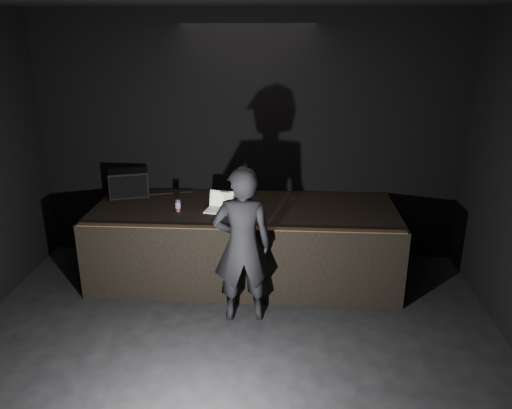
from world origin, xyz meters
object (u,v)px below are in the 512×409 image
object	(u,v)px
stage_monitor	(129,183)
beer_can	(178,205)
person	(243,246)
laptop	(220,205)
stage_riser	(245,243)

from	to	relation	value
stage_monitor	beer_can	world-z (taller)	stage_monitor
stage_monitor	person	size ratio (longest dim) A/B	0.33
laptop	person	distance (m)	1.02
beer_can	person	distance (m)	1.26
person	beer_can	bearing A→B (deg)	-50.57
stage_monitor	laptop	xyz separation A→B (m)	(1.36, -0.52, -0.12)
laptop	beer_can	bearing A→B (deg)	-159.33
beer_can	person	bearing A→B (deg)	-43.24
stage_riser	stage_monitor	world-z (taller)	stage_monitor
laptop	stage_riser	bearing A→B (deg)	27.11
stage_monitor	person	bearing A→B (deg)	-57.13
laptop	person	xyz separation A→B (m)	(0.38, -0.94, -0.13)
stage_riser	person	distance (m)	1.12
beer_can	laptop	bearing A→B (deg)	9.39
stage_riser	laptop	world-z (taller)	laptop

